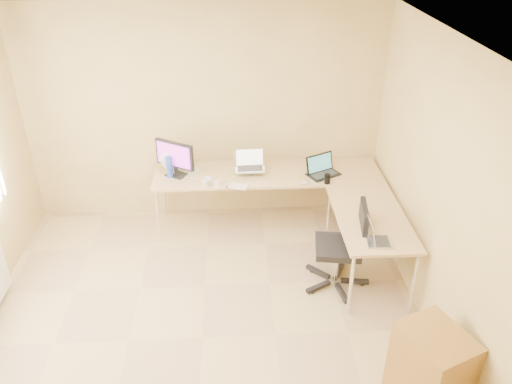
{
  "coord_description": "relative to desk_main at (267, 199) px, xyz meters",
  "views": [
    {
      "loc": [
        0.32,
        -3.4,
        3.47
      ],
      "look_at": [
        0.55,
        1.1,
        0.9
      ],
      "focal_mm": 35.59,
      "sensor_mm": 36.0,
      "label": 1
    }
  ],
  "objects": [
    {
      "name": "floor",
      "position": [
        -0.72,
        -1.85,
        -0.36
      ],
      "size": [
        4.5,
        4.5,
        0.0
      ],
      "primitive_type": "plane",
      "color": "tan",
      "rests_on": "ground"
    },
    {
      "name": "papers",
      "position": [
        -0.9,
        0.05,
        0.37
      ],
      "size": [
        0.25,
        0.31,
        0.01
      ],
      "primitive_type": "cube",
      "rotation": [
        0.0,
        0.0,
        -0.3
      ],
      "color": "beige",
      "rests_on": "desk_main"
    },
    {
      "name": "laptop_black",
      "position": [
        0.64,
        -0.09,
        0.48
      ],
      "size": [
        0.45,
        0.41,
        0.23
      ],
      "primitive_type": "cube",
      "rotation": [
        0.0,
        0.0,
        0.49
      ],
      "color": "black",
      "rests_on": "desk_main"
    },
    {
      "name": "desk_return",
      "position": [
        0.98,
        -1.0,
        0.0
      ],
      "size": [
        0.7,
        1.3,
        0.73
      ],
      "primitive_type": "cube",
      "color": "tan",
      "rests_on": "ground"
    },
    {
      "name": "keyboard",
      "position": [
        -0.44,
        -0.3,
        0.37
      ],
      "size": [
        0.41,
        0.25,
        0.02
      ],
      "primitive_type": "cube",
      "rotation": [
        0.0,
        0.0,
        -0.37
      ],
      "color": "silver",
      "rests_on": "desk_main"
    },
    {
      "name": "laptop_center",
      "position": [
        -0.21,
        -0.01,
        0.53
      ],
      "size": [
        0.36,
        0.28,
        0.22
      ],
      "primitive_type": "cube",
      "rotation": [
        0.0,
        0.0,
        0.04
      ],
      "color": "silver",
      "rests_on": "desk_main"
    },
    {
      "name": "mug",
      "position": [
        -0.7,
        -0.3,
        0.42
      ],
      "size": [
        0.14,
        0.14,
        0.1
      ],
      "primitive_type": "imported",
      "rotation": [
        0.0,
        0.0,
        -0.38
      ],
      "color": "silver",
      "rests_on": "desk_main"
    },
    {
      "name": "desk_main",
      "position": [
        0.0,
        0.0,
        0.0
      ],
      "size": [
        2.65,
        0.7,
        0.73
      ],
      "primitive_type": "cube",
      "color": "tan",
      "rests_on": "ground"
    },
    {
      "name": "white_box",
      "position": [
        -1.05,
        0.2,
        0.4
      ],
      "size": [
        0.22,
        0.18,
        0.07
      ],
      "primitive_type": "cube",
      "rotation": [
        0.0,
        0.0,
        -0.16
      ],
      "color": "beige",
      "rests_on": "desk_main"
    },
    {
      "name": "mouse",
      "position": [
        0.39,
        -0.3,
        0.38
      ],
      "size": [
        0.1,
        0.07,
        0.04
      ],
      "primitive_type": "ellipsoid",
      "rotation": [
        0.0,
        0.0,
        0.08
      ],
      "color": "silver",
      "rests_on": "desk_main"
    },
    {
      "name": "wall_right",
      "position": [
        1.38,
        -1.85,
        0.93
      ],
      "size": [
        0.0,
        4.5,
        4.5
      ],
      "primitive_type": "plane",
      "rotation": [
        1.57,
        0.0,
        -1.57
      ],
      "color": "tan",
      "rests_on": "ground"
    },
    {
      "name": "monitor",
      "position": [
        -1.06,
        -0.02,
        0.58
      ],
      "size": [
        0.51,
        0.39,
        0.43
      ],
      "primitive_type": "cube",
      "rotation": [
        0.0,
        0.0,
        -0.54
      ],
      "color": "black",
      "rests_on": "desk_main"
    },
    {
      "name": "black_cup",
      "position": [
        0.65,
        -0.3,
        0.42
      ],
      "size": [
        0.09,
        0.09,
        0.11
      ],
      "primitive_type": "cylinder",
      "rotation": [
        0.0,
        0.0,
        -0.38
      ],
      "color": "black",
      "rests_on": "desk_main"
    },
    {
      "name": "cabinet",
      "position": [
        1.07,
        -2.62,
        -0.01
      ],
      "size": [
        0.59,
        0.65,
        0.72
      ],
      "primitive_type": "cube",
      "rotation": [
        0.0,
        0.0,
        0.4
      ],
      "color": "#A26622",
      "rests_on": "ground"
    },
    {
      "name": "laptop_return",
      "position": [
        0.94,
        -1.46,
        0.46
      ],
      "size": [
        0.3,
        0.25,
        0.19
      ],
      "primitive_type": "cube",
      "rotation": [
        0.0,
        0.0,
        1.49
      ],
      "color": "#BAB8C5",
      "rests_on": "desk_return"
    },
    {
      "name": "office_chair",
      "position": [
        0.63,
        -1.14,
        0.14
      ],
      "size": [
        0.65,
        0.65,
        0.96
      ],
      "primitive_type": "cube",
      "rotation": [
        0.0,
        0.0,
        -0.14
      ],
      "color": "black",
      "rests_on": "ground"
    },
    {
      "name": "book_stack",
      "position": [
        -0.24,
        0.12,
        0.39
      ],
      "size": [
        0.29,
        0.35,
        0.05
      ],
      "primitive_type": "cube",
      "rotation": [
        0.0,
        0.0,
        -0.29
      ],
      "color": "#1D7B6D",
      "rests_on": "desk_main"
    },
    {
      "name": "water_bottle",
      "position": [
        -1.13,
        -0.05,
        0.49
      ],
      "size": [
        0.09,
        0.09,
        0.25
      ],
      "primitive_type": "cylinder",
      "rotation": [
        0.0,
        0.0,
        -0.33
      ],
      "color": "#2442A7",
      "rests_on": "desk_main"
    },
    {
      "name": "cd_stack",
      "position": [
        -0.51,
        -0.3,
        0.38
      ],
      "size": [
        0.16,
        0.16,
        0.03
      ],
      "primitive_type": "cylinder",
      "rotation": [
        0.0,
        0.0,
        -0.27
      ],
      "color": "white",
      "rests_on": "desk_main"
    },
    {
      "name": "ceiling",
      "position": [
        -0.72,
        -1.85,
        2.24
      ],
      "size": [
        4.5,
        4.5,
        0.0
      ],
      "primitive_type": "plane",
      "rotation": [
        3.14,
        0.0,
        0.0
      ],
      "color": "white",
      "rests_on": "ground"
    },
    {
      "name": "wall_back",
      "position": [
        -0.72,
        0.4,
        0.93
      ],
      "size": [
        4.5,
        0.0,
        4.5
      ],
      "primitive_type": "plane",
      "rotation": [
        1.57,
        0.0,
        0.0
      ],
      "color": "tan",
      "rests_on": "ground"
    },
    {
      "name": "desk_fan",
      "position": [
        -1.13,
        0.04,
        0.5
      ],
      "size": [
        0.27,
        0.27,
        0.26
      ],
      "primitive_type": "cylinder",
      "rotation": [
        0.0,
        0.0,
        0.43
      ],
      "color": "white",
      "rests_on": "desk_main"
    }
  ]
}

